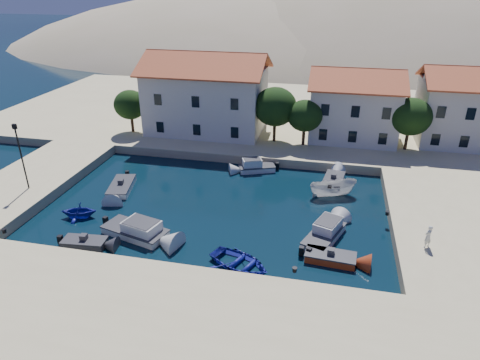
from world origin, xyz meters
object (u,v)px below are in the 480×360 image
object	(u,v)px
lamppost	(20,150)
rowboat_south	(240,266)
cabin_cruiser_east	(324,234)
pedestrian	(428,236)
building_mid	(355,103)
building_left	(207,91)
cabin_cruiser_south	(135,230)
boat_east	(332,196)
building_right	(462,105)

from	to	relation	value
lamppost	rowboat_south	bearing A→B (deg)	-15.82
cabin_cruiser_east	pedestrian	distance (m)	7.51
building_mid	building_left	bearing A→B (deg)	-176.82
building_mid	cabin_cruiser_south	size ratio (longest dim) A/B	1.82
building_mid	cabin_cruiser_south	distance (m)	30.55
lamppost	cabin_cruiser_south	size ratio (longest dim) A/B	1.08
rowboat_south	cabin_cruiser_east	distance (m)	7.52
lamppost	boat_east	bearing A→B (deg)	13.09
lamppost	cabin_cruiser_south	xyz separation A→B (m)	(12.40, -3.87, -4.28)
building_right	cabin_cruiser_east	size ratio (longest dim) A/B	1.83
building_mid	lamppost	size ratio (longest dim) A/B	1.69
building_left	building_right	bearing A→B (deg)	3.81
cabin_cruiser_south	pedestrian	world-z (taller)	pedestrian
building_left	cabin_cruiser_east	distance (m)	27.03
building_left	rowboat_south	world-z (taller)	building_left
building_mid	cabin_cruiser_east	xyz separation A→B (m)	(-2.25, -22.27, -4.75)
cabin_cruiser_east	building_right	bearing A→B (deg)	-10.76
building_mid	building_right	world-z (taller)	building_right
cabin_cruiser_south	cabin_cruiser_east	xyz separation A→B (m)	(14.85, 2.60, 0.00)
lamppost	cabin_cruiser_south	world-z (taller)	lamppost
cabin_cruiser_south	boat_east	size ratio (longest dim) A/B	1.27
cabin_cruiser_east	building_mid	bearing A→B (deg)	14.95
building_left	building_right	size ratio (longest dim) A/B	1.56
cabin_cruiser_south	lamppost	bearing A→B (deg)	177.92
rowboat_south	boat_east	bearing A→B (deg)	-3.56
building_left	pedestrian	bearing A→B (deg)	-43.91
rowboat_south	pedestrian	distance (m)	13.76
boat_east	pedestrian	xyz separation A→B (m)	(6.83, -8.65, 1.89)
building_right	boat_east	bearing A→B (deg)	-131.51
building_left	building_mid	world-z (taller)	building_left
building_right	rowboat_south	distance (m)	34.91
cabin_cruiser_east	boat_east	size ratio (longest dim) A/B	1.14
building_mid	lamppost	distance (m)	36.21
cabin_cruiser_east	building_left	bearing A→B (deg)	57.23
building_right	lamppost	xyz separation A→B (m)	(-41.50, -22.00, -0.72)
building_right	pedestrian	distance (m)	25.43
cabin_cruiser_east	boat_east	world-z (taller)	cabin_cruiser_east
cabin_cruiser_south	boat_east	bearing A→B (deg)	49.19
building_left	pedestrian	world-z (taller)	building_left
building_right	pedestrian	bearing A→B (deg)	-105.99
building_right	cabin_cruiser_south	bearing A→B (deg)	-138.36
building_left	boat_east	xyz separation A→B (m)	(16.24, -13.55, -5.94)
cabin_cruiser_south	cabin_cruiser_east	size ratio (longest dim) A/B	1.12
cabin_cruiser_east	boat_east	xyz separation A→B (m)	(0.49, 7.72, -0.48)
rowboat_south	lamppost	bearing A→B (deg)	97.07
building_left	cabin_cruiser_east	bearing A→B (deg)	-53.49
building_left	cabin_cruiser_south	xyz separation A→B (m)	(0.90, -23.87, -5.46)
lamppost	cabin_cruiser_south	bearing A→B (deg)	-17.33
building_right	lamppost	world-z (taller)	building_right
rowboat_south	cabin_cruiser_east	bearing A→B (deg)	-27.17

